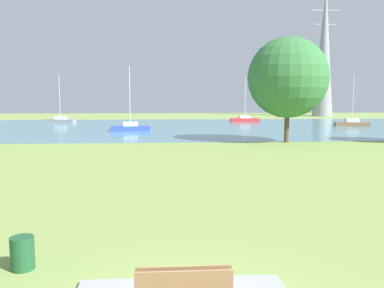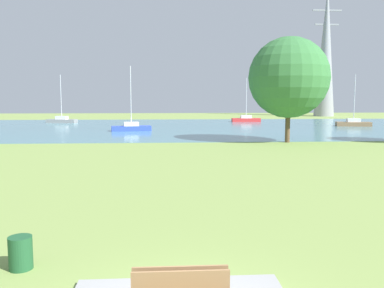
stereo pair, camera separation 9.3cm
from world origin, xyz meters
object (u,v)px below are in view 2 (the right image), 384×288
(sailboat_brown, at_px, (353,123))
(electricity_pylon, at_px, (326,51))
(litter_bin, at_px, (21,253))
(sailboat_blue, at_px, (131,127))
(sailboat_red, at_px, (246,119))
(tree_east_near, at_px, (289,78))
(sailboat_gray, at_px, (62,120))

(sailboat_brown, xyz_separation_m, electricity_pylon, (8.17, 32.01, 13.88))
(litter_bin, distance_m, sailboat_brown, 56.34)
(sailboat_brown, height_order, electricity_pylon, electricity_pylon)
(sailboat_blue, distance_m, sailboat_red, 25.37)
(tree_east_near, xyz_separation_m, electricity_pylon, (23.93, 52.23, 8.43))
(sailboat_blue, bearing_deg, litter_bin, -88.95)
(sailboat_gray, height_order, sailboat_brown, sailboat_gray)
(sailboat_gray, bearing_deg, sailboat_red, 2.43)
(sailboat_gray, distance_m, tree_east_near, 41.80)
(sailboat_blue, height_order, sailboat_red, sailboat_blue)
(litter_bin, distance_m, sailboat_gray, 59.22)
(litter_bin, relative_size, sailboat_blue, 0.10)
(sailboat_red, xyz_separation_m, sailboat_brown, (13.33, -11.60, 0.00))
(sailboat_gray, distance_m, sailboat_red, 30.50)
(electricity_pylon, bearing_deg, litter_bin, -115.95)
(electricity_pylon, bearing_deg, tree_east_near, -114.62)
(sailboat_blue, relative_size, tree_east_near, 0.83)
(electricity_pylon, bearing_deg, sailboat_red, -136.49)
(litter_bin, relative_size, electricity_pylon, 0.03)
(sailboat_blue, bearing_deg, sailboat_brown, 11.56)
(sailboat_red, distance_m, sailboat_brown, 17.67)
(litter_bin, height_order, electricity_pylon, electricity_pylon)
(sailboat_gray, xyz_separation_m, electricity_pylon, (51.97, 21.71, 13.87))
(sailboat_red, bearing_deg, sailboat_brown, -41.02)
(litter_bin, height_order, tree_east_near, tree_east_near)
(sailboat_gray, distance_m, electricity_pylon, 58.00)
(sailboat_brown, height_order, tree_east_near, tree_east_near)
(sailboat_red, distance_m, electricity_pylon, 32.73)
(electricity_pylon, bearing_deg, sailboat_brown, -104.31)
(tree_east_near, bearing_deg, sailboat_gray, 132.57)
(sailboat_gray, xyz_separation_m, sailboat_brown, (43.80, -10.30, -0.00))
(litter_bin, xyz_separation_m, sailboat_brown, (30.47, 47.39, 0.07))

